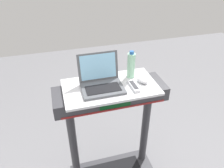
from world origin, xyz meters
name	(u,v)px	position (x,y,z in m)	size (l,w,h in m)	color
desk_board	(110,87)	(0.00, 0.70, 1.10)	(0.73, 0.41, 0.02)	silver
laptop	(101,81)	(-0.07, 0.71, 1.16)	(0.32, 0.28, 0.24)	#515459
computer_mouse	(142,81)	(0.26, 0.68, 1.13)	(0.06, 0.10, 0.03)	#B2B2B7
water_bottle	(131,65)	(0.20, 0.79, 1.22)	(0.06, 0.06, 0.23)	#9EDBB2
tv_remote	(134,86)	(0.17, 0.64, 1.12)	(0.05, 0.16, 0.02)	silver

